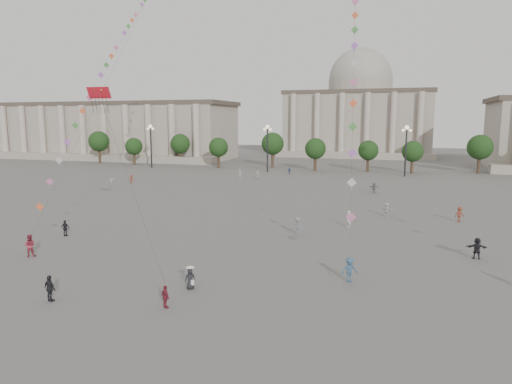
% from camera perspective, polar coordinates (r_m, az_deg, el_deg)
% --- Properties ---
extents(ground, '(360.00, 360.00, 0.00)m').
position_cam_1_polar(ground, '(35.05, -6.95, -10.51)').
color(ground, '#565451').
rests_on(ground, ground).
extents(hall_west, '(84.00, 26.22, 17.20)m').
position_cam_1_polar(hall_west, '(152.51, -18.26, 7.28)').
color(hall_west, '#9F9485').
rests_on(hall_west, ground).
extents(hall_central, '(48.30, 34.30, 35.50)m').
position_cam_1_polar(hall_central, '(159.86, 12.74, 9.65)').
color(hall_central, '#9F9485').
rests_on(hall_central, ground).
extents(tree_row, '(137.12, 5.12, 8.00)m').
position_cam_1_polar(tree_row, '(109.08, 10.25, 5.51)').
color(tree_row, '#382B1C').
rests_on(tree_row, ground).
extents(lamp_post_far_west, '(2.00, 0.90, 10.65)m').
position_cam_1_polar(lamp_post_far_west, '(116.13, -13.02, 6.59)').
color(lamp_post_far_west, '#262628').
rests_on(lamp_post_far_west, ground).
extents(lamp_post_mid_west, '(2.00, 0.90, 10.65)m').
position_cam_1_polar(lamp_post_mid_west, '(104.19, 1.44, 6.58)').
color(lamp_post_mid_west, '#262628').
rests_on(lamp_post_mid_west, ground).
extents(lamp_post_mid_east, '(2.00, 0.90, 10.65)m').
position_cam_1_polar(lamp_post_mid_east, '(100.12, 18.27, 6.04)').
color(lamp_post_mid_east, '#262628').
rests_on(lamp_post_mid_east, ground).
extents(person_crowd_0, '(1.03, 0.62, 1.65)m').
position_cam_1_polar(person_crowd_0, '(98.42, 4.19, 2.60)').
color(person_crowd_0, '#334874').
rests_on(person_crowd_0, ground).
extents(person_crowd_1, '(1.20, 1.14, 1.95)m').
position_cam_1_polar(person_crowd_1, '(86.82, -17.58, 1.46)').
color(person_crowd_1, silver).
rests_on(person_crowd_1, ground).
extents(person_crowd_2, '(1.17, 1.16, 1.62)m').
position_cam_1_polar(person_crowd_2, '(87.86, -15.30, 1.54)').
color(person_crowd_2, maroon).
rests_on(person_crowd_2, ground).
extents(person_crowd_3, '(1.75, 0.73, 1.84)m').
position_cam_1_polar(person_crowd_3, '(43.17, 25.89, -6.34)').
color(person_crowd_3, black).
rests_on(person_crowd_3, ground).
extents(person_crowd_4, '(1.55, 1.17, 1.63)m').
position_cam_1_polar(person_crowd_4, '(91.56, 0.21, 2.15)').
color(person_crowd_4, silver).
rests_on(person_crowd_4, ground).
extents(person_crowd_6, '(1.22, 0.73, 1.86)m').
position_cam_1_polar(person_crowd_6, '(46.91, 5.25, -4.29)').
color(person_crowd_6, slate).
rests_on(person_crowd_6, ground).
extents(person_crowd_7, '(1.55, 1.33, 1.68)m').
position_cam_1_polar(person_crowd_7, '(57.96, 16.04, -2.15)').
color(person_crowd_7, silver).
rests_on(person_crowd_7, ground).
extents(person_crowd_8, '(1.31, 1.11, 1.76)m').
position_cam_1_polar(person_crowd_8, '(57.86, 24.09, -2.56)').
color(person_crowd_8, maroon).
rests_on(person_crowd_8, ground).
extents(person_crowd_10, '(0.68, 0.81, 1.89)m').
position_cam_1_polar(person_crowd_10, '(91.55, -2.02, 2.23)').
color(person_crowd_10, '#B4B5B1').
rests_on(person_crowd_10, ground).
extents(person_crowd_12, '(1.67, 0.94, 1.71)m').
position_cam_1_polar(person_crowd_12, '(76.25, 14.55, 0.52)').
color(person_crowd_12, slate).
rests_on(person_crowd_12, ground).
extents(person_crowd_13, '(0.81, 0.76, 1.85)m').
position_cam_1_polar(person_crowd_13, '(51.17, 11.53, -3.32)').
color(person_crowd_13, white).
rests_on(person_crowd_13, ground).
extents(tourist_0, '(0.93, 0.76, 1.48)m').
position_cam_1_polar(tourist_0, '(29.73, -11.26, -12.73)').
color(tourist_0, maroon).
rests_on(tourist_0, ground).
extents(tourist_1, '(1.10, 0.67, 1.76)m').
position_cam_1_polar(tourist_1, '(32.95, -24.37, -10.93)').
color(tourist_1, black).
rests_on(tourist_1, ground).
extents(tourist_4, '(1.00, 0.49, 1.64)m').
position_cam_1_polar(tourist_4, '(50.26, -22.73, -4.19)').
color(tourist_4, black).
rests_on(tourist_4, ground).
extents(kite_flyer_0, '(1.17, 1.07, 1.95)m').
position_cam_1_polar(kite_flyer_0, '(44.08, -26.44, -6.01)').
color(kite_flyer_0, '#9C2A3D').
rests_on(kite_flyer_0, ground).
extents(kite_flyer_1, '(1.38, 1.16, 1.86)m').
position_cam_1_polar(kite_flyer_1, '(34.15, 11.62, -9.51)').
color(kite_flyer_1, '#31506F').
rests_on(kite_flyer_1, ground).
extents(hat_person, '(0.87, 0.81, 1.69)m').
position_cam_1_polar(hat_person, '(32.54, -8.22, -10.57)').
color(hat_person, black).
rests_on(hat_person, ground).
extents(dragon_kite, '(7.55, 6.34, 21.54)m').
position_cam_1_polar(dragon_kite, '(44.50, -18.92, 10.62)').
color(dragon_kite, red).
rests_on(dragon_kite, ground).
extents(kite_train_west, '(16.35, 49.16, 64.13)m').
position_cam_1_polar(kite_train_west, '(69.45, -17.10, 16.35)').
color(kite_train_west, '#3F3F3F').
rests_on(kite_train_west, ground).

